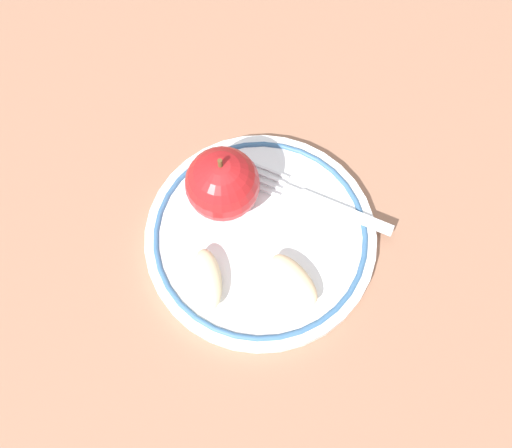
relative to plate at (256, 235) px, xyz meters
The scene contains 6 objects.
ground_plane 0.01m from the plate, 51.94° to the right, with size 2.00×2.00×0.00m, color #93644D.
plate is the anchor object (origin of this frame).
apple_red_whole 0.07m from the plate, 101.21° to the left, with size 0.08×0.08×0.08m.
apple_slice_front 0.07m from the plate, 163.11° to the right, with size 0.06×0.03×0.02m, color beige.
apple_slice_back 0.07m from the plate, 86.56° to the right, with size 0.06×0.03×0.02m, color beige.
fork 0.07m from the plate, ahead, with size 0.12×0.17×0.00m.
Camera 1 is at (-0.12, -0.19, 0.56)m, focal length 40.00 mm.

